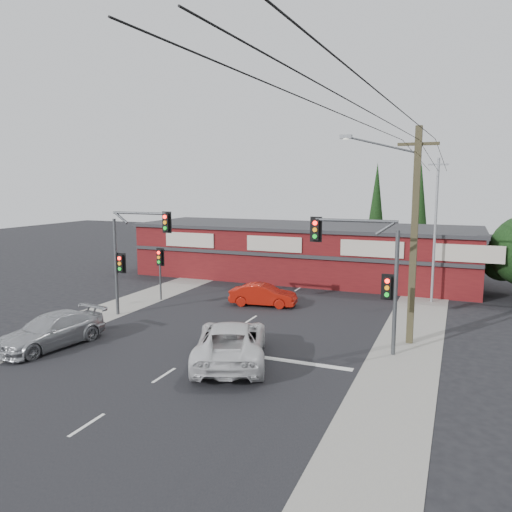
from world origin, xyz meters
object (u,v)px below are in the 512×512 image
at_px(white_suv, 231,342).
at_px(utility_pole, 411,229).
at_px(silver_suv, 51,331).
at_px(red_sedan, 263,295).
at_px(shop_building, 303,251).

height_order(white_suv, utility_pole, utility_pole).
bearing_deg(silver_suv, utility_pole, 33.87).
relative_size(white_suv, utility_pole, 0.62).
relative_size(white_suv, red_sedan, 1.51).
bearing_deg(red_sedan, silver_suv, 143.06).
height_order(silver_suv, utility_pole, utility_pole).
distance_m(white_suv, shop_building, 19.64).
height_order(white_suv, red_sedan, white_suv).
relative_size(red_sedan, shop_building, 0.15).
xyz_separation_m(silver_suv, utility_pole, (15.07, 6.81, 4.65)).
distance_m(silver_suv, red_sedan, 12.55).
bearing_deg(white_suv, utility_pole, -161.92).
xyz_separation_m(white_suv, red_sedan, (-2.29, 9.53, -0.18)).
distance_m(red_sedan, utility_pole, 10.89).
bearing_deg(white_suv, red_sedan, -97.66).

